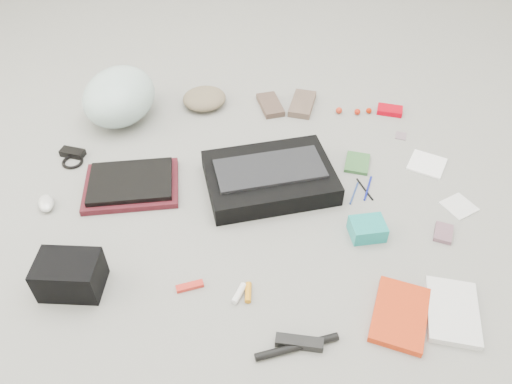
{
  "coord_description": "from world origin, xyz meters",
  "views": [
    {
      "loc": [
        -0.03,
        -1.29,
        1.29
      ],
      "look_at": [
        0.0,
        0.0,
        0.05
      ],
      "focal_mm": 35.0,
      "sensor_mm": 36.0,
      "label": 1
    }
  ],
  "objects_px": {
    "accordion_wallet": "(367,229)",
    "book_red": "(400,314)",
    "laptop": "(131,181)",
    "bike_helmet": "(119,96)",
    "camera_bag": "(70,275)",
    "messenger_bag": "(270,178)"
  },
  "relations": [
    {
      "from": "accordion_wallet",
      "to": "book_red",
      "type": "bearing_deg",
      "value": -90.28
    },
    {
      "from": "laptop",
      "to": "accordion_wallet",
      "type": "relative_size",
      "value": 2.65
    },
    {
      "from": "bike_helmet",
      "to": "accordion_wallet",
      "type": "relative_size",
      "value": 3.16
    },
    {
      "from": "camera_bag",
      "to": "accordion_wallet",
      "type": "relative_size",
      "value": 1.63
    },
    {
      "from": "bike_helmet",
      "to": "camera_bag",
      "type": "bearing_deg",
      "value": -75.86
    },
    {
      "from": "camera_bag",
      "to": "book_red",
      "type": "distance_m",
      "value": 1.0
    },
    {
      "from": "messenger_bag",
      "to": "book_red",
      "type": "xyz_separation_m",
      "value": [
        0.36,
        -0.58,
        -0.03
      ]
    },
    {
      "from": "messenger_bag",
      "to": "bike_helmet",
      "type": "bearing_deg",
      "value": 132.57
    },
    {
      "from": "bike_helmet",
      "to": "book_red",
      "type": "xyz_separation_m",
      "value": [
        0.99,
        -1.03,
        -0.1
      ]
    },
    {
      "from": "bike_helmet",
      "to": "camera_bag",
      "type": "distance_m",
      "value": 0.9
    },
    {
      "from": "bike_helmet",
      "to": "book_red",
      "type": "distance_m",
      "value": 1.43
    },
    {
      "from": "messenger_bag",
      "to": "camera_bag",
      "type": "bearing_deg",
      "value": -155.84
    },
    {
      "from": "accordion_wallet",
      "to": "bike_helmet",
      "type": "bearing_deg",
      "value": 135.96
    },
    {
      "from": "camera_bag",
      "to": "book_red",
      "type": "relative_size",
      "value": 0.82
    },
    {
      "from": "accordion_wallet",
      "to": "camera_bag",
      "type": "bearing_deg",
      "value": -175.64
    },
    {
      "from": "bike_helmet",
      "to": "accordion_wallet",
      "type": "height_order",
      "value": "bike_helmet"
    },
    {
      "from": "messenger_bag",
      "to": "accordion_wallet",
      "type": "bearing_deg",
      "value": -50.05
    },
    {
      "from": "laptop",
      "to": "camera_bag",
      "type": "distance_m",
      "value": 0.46
    },
    {
      "from": "camera_bag",
      "to": "book_red",
      "type": "xyz_separation_m",
      "value": [
        0.99,
        -0.13,
        -0.05
      ]
    },
    {
      "from": "messenger_bag",
      "to": "camera_bag",
      "type": "distance_m",
      "value": 0.77
    },
    {
      "from": "bike_helmet",
      "to": "accordion_wallet",
      "type": "xyz_separation_m",
      "value": [
        0.95,
        -0.71,
        -0.08
      ]
    },
    {
      "from": "laptop",
      "to": "accordion_wallet",
      "type": "height_order",
      "value": "accordion_wallet"
    }
  ]
}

